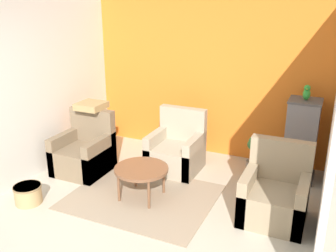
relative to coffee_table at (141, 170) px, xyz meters
name	(u,v)px	position (x,y,z in m)	size (l,w,h in m)	color
ground_plane	(109,251)	(0.22, -1.17, -0.41)	(20.00, 20.00, 0.00)	beige
wall_back_accent	(207,75)	(0.22, 1.93, 0.95)	(4.13, 0.06, 2.71)	orange
wall_left	(47,83)	(-1.81, 0.37, 0.95)	(0.06, 3.07, 2.71)	silver
wall_right	(336,116)	(2.26, 0.37, 0.95)	(0.06, 3.07, 2.71)	silver
area_rug	(142,197)	(0.00, 0.00, -0.40)	(1.92, 1.55, 0.01)	gray
coffee_table	(141,170)	(0.00, 0.00, 0.00)	(0.72, 0.72, 0.45)	brown
armchair_left	(84,153)	(-1.20, 0.36, -0.11)	(0.76, 0.75, 0.95)	#7A664C
armchair_right	(275,196)	(1.71, 0.24, -0.11)	(0.76, 0.75, 0.95)	#9E896B
armchair_middle	(176,151)	(0.07, 1.02, -0.11)	(0.76, 0.75, 0.95)	tan
birdcage	(301,140)	(1.85, 1.50, 0.20)	(0.49, 0.49, 1.22)	#555559
parrot	(307,93)	(1.85, 1.50, 0.91)	(0.10, 0.19, 0.22)	green
potted_plant	(256,154)	(1.25, 1.32, -0.06)	(0.29, 0.28, 0.66)	#66605B
wicker_basket	(28,194)	(-1.30, -0.75, -0.27)	(0.36, 0.36, 0.25)	tan
throw_pillow	(91,106)	(-1.20, 0.63, 0.59)	(0.40, 0.40, 0.10)	tan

